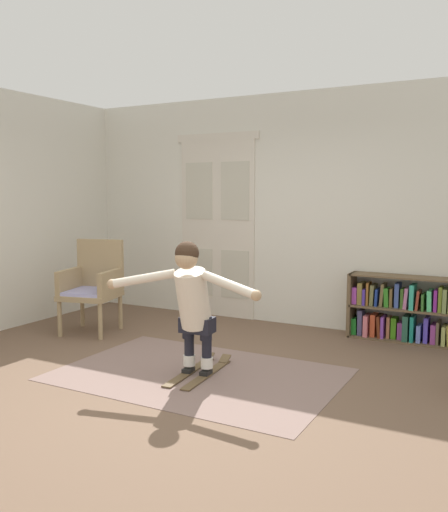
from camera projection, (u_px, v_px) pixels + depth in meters
ground_plane at (181, 384)px, 4.78m from camera, size 7.20×7.20×0.00m
back_wall at (292, 210)px, 6.89m from camera, size 6.00×0.10×2.90m
double_door at (217, 225)px, 7.36m from camera, size 1.22×0.05×2.45m
rug at (198, 374)px, 5.04m from camera, size 2.53×1.71×0.01m
bookshelf at (425, 314)px, 6.04m from camera, size 1.72×0.30×0.74m
wicker_chair at (93, 284)px, 6.57m from camera, size 0.72×0.72×1.10m
skis_pair at (200, 371)px, 5.07m from camera, size 0.34×0.93×0.07m
person_skier at (192, 297)px, 4.86m from camera, size 1.47×0.57×1.17m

